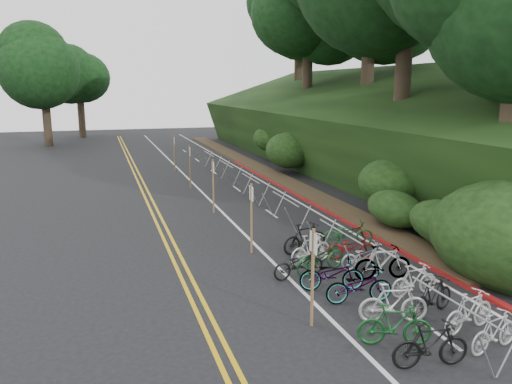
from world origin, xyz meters
TOP-DOWN VIEW (x-y plane):
  - ground at (0.00, 0.00)m, footprint 120.00×120.00m
  - road_markings at (0.63, 10.10)m, footprint 7.47×80.00m
  - red_curb at (5.70, 12.00)m, footprint 0.25×28.00m
  - embankment at (12.96, 19.04)m, footprint 14.30×48.14m
  - bike_rack_front at (3.01, -2.49)m, footprint 1.10×3.00m
  - bike_racks_rest at (3.00, 13.00)m, footprint 1.14×23.00m
  - signpost_near at (0.40, -0.68)m, footprint 0.08×0.40m
  - signposts_rest at (0.60, 14.00)m, footprint 0.08×18.40m
  - bike_front at (1.29, 2.33)m, footprint 0.81×1.77m
  - bike_valet at (2.88, 0.96)m, footprint 3.44×9.65m

SIDE VIEW (x-z plane):
  - ground at x=0.00m, z-range 0.00..0.00m
  - road_markings at x=0.63m, z-range 0.00..0.01m
  - red_curb at x=5.70m, z-range 0.00..0.10m
  - bike_front at x=1.29m, z-range 0.00..0.90m
  - bike_valet at x=2.88m, z-range -0.05..1.04m
  - bike_rack_front at x=3.01m, z-range 0.26..1.35m
  - bike_racks_rest at x=3.00m, z-range 0.27..1.44m
  - signpost_near at x=0.40m, z-range 0.18..2.65m
  - signposts_rest at x=0.60m, z-range 0.18..2.68m
  - embankment at x=12.96m, z-range -1.99..7.12m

